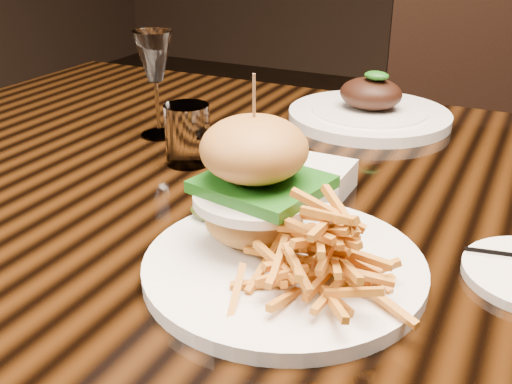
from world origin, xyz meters
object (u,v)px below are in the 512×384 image
at_px(burger_plate, 284,226).
at_px(chair_far, 474,141).
at_px(dining_table, 349,245).
at_px(wine_glass, 154,61).
at_px(far_dish, 369,111).

xyz_separation_m(burger_plate, chair_far, (0.06, 1.10, -0.26)).
relative_size(dining_table, wine_glass, 9.73).
bearing_deg(dining_table, wine_glass, 168.27).
xyz_separation_m(wine_glass, chair_far, (0.40, 0.82, -0.33)).
bearing_deg(wine_glass, burger_plate, -39.53).
bearing_deg(far_dish, wine_glass, -141.60).
xyz_separation_m(burger_plate, far_dish, (-0.06, 0.50, -0.03)).
distance_m(burger_plate, chair_far, 1.13).
xyz_separation_m(dining_table, chair_far, (0.05, 0.89, -0.13)).
xyz_separation_m(far_dish, chair_far, (0.12, 0.59, -0.23)).
distance_m(dining_table, wine_glass, 0.40).
distance_m(burger_plate, wine_glass, 0.45).
bearing_deg(burger_plate, dining_table, 111.97).
distance_m(dining_table, chair_far, 0.90).
bearing_deg(chair_far, burger_plate, -110.75).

